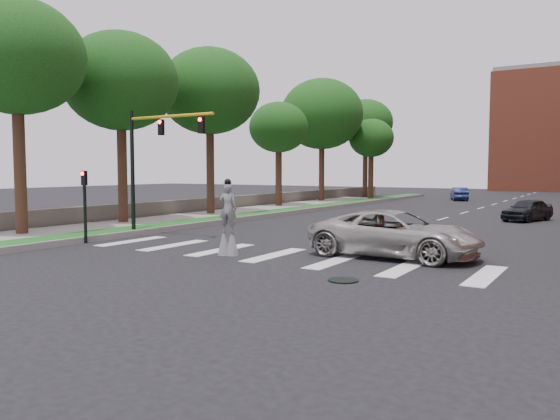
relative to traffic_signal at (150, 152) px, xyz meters
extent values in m
plane|color=black|center=(9.78, -3.00, -4.15)|extent=(160.00, 160.00, 0.00)
cube|color=#17531C|center=(-1.72, 17.00, -4.03)|extent=(2.00, 60.00, 0.25)
cube|color=gray|center=(-0.67, 17.00, -4.01)|extent=(0.20, 60.00, 0.28)
cube|color=gray|center=(-4.72, 7.00, -4.06)|extent=(4.00, 60.00, 0.18)
cube|color=#58534B|center=(-7.22, 19.00, -3.60)|extent=(0.50, 56.00, 1.10)
cylinder|color=black|center=(12.78, -5.00, -4.13)|extent=(0.90, 0.90, 0.04)
cylinder|color=black|center=(-1.22, 0.00, -1.05)|extent=(0.20, 0.20, 6.20)
cylinder|color=gold|center=(1.38, 0.00, 1.65)|extent=(5.20, 0.14, 0.14)
cube|color=black|center=(0.78, 0.00, 1.15)|extent=(0.28, 0.18, 0.75)
cylinder|color=#FF0C0C|center=(0.78, -0.10, 1.40)|extent=(0.18, 0.06, 0.18)
cube|color=black|center=(3.28, 0.00, 1.15)|extent=(0.28, 0.18, 0.75)
cylinder|color=#FF0C0C|center=(3.28, -0.10, 1.40)|extent=(0.18, 0.06, 0.18)
cylinder|color=black|center=(-0.52, -3.50, -2.65)|extent=(0.14, 0.14, 3.00)
cube|color=black|center=(-0.52, -3.50, -1.25)|extent=(0.25, 0.16, 0.65)
cylinder|color=#FF0C0C|center=(-0.52, -3.60, -1.05)|extent=(0.16, 0.05, 0.16)
cylinder|color=#392216|center=(7.12, -2.86, -3.72)|extent=(0.07, 0.07, 0.86)
cylinder|color=#392216|center=(6.81, -2.96, -3.72)|extent=(0.07, 0.07, 0.86)
cone|color=slate|center=(7.12, -2.86, -3.61)|extent=(0.52, 0.52, 1.08)
cone|color=slate|center=(6.81, -2.96, -3.61)|extent=(0.52, 0.52, 1.08)
imported|color=slate|center=(6.97, -2.91, -2.35)|extent=(0.79, 0.64, 1.88)
sphere|color=black|center=(6.97, -2.91, -1.34)|extent=(0.26, 0.26, 0.26)
cylinder|color=black|center=(6.97, -2.91, -1.39)|extent=(0.34, 0.34, 0.02)
cube|color=yellow|center=(6.92, -2.77, -1.83)|extent=(0.22, 0.05, 0.10)
imported|color=#ABA9A2|center=(12.56, 0.00, -3.27)|extent=(6.36, 3.01, 1.75)
imported|color=black|center=(14.77, 18.29, -3.43)|extent=(3.01, 4.53, 1.43)
imported|color=navy|center=(5.35, 39.84, -3.46)|extent=(2.82, 4.44, 1.38)
cylinder|color=#392216|center=(-5.04, -3.62, -0.63)|extent=(0.56, 0.56, 7.04)
ellipsoid|color=#113911|center=(-5.04, -3.62, 4.51)|extent=(6.49, 6.49, 5.52)
cylinder|color=#392216|center=(-5.34, 3.08, -0.78)|extent=(0.56, 0.56, 6.74)
ellipsoid|color=#113911|center=(-5.34, 3.08, 4.27)|extent=(6.73, 6.73, 5.72)
cylinder|color=#392216|center=(-4.96, 10.81, -0.66)|extent=(0.56, 0.56, 6.98)
ellipsoid|color=#113911|center=(-4.96, 10.81, 4.60)|extent=(7.07, 7.07, 6.01)
cylinder|color=#392216|center=(-5.25, 20.46, -1.34)|extent=(0.56, 0.56, 5.61)
ellipsoid|color=#113911|center=(-5.25, 20.46, 2.73)|extent=(5.08, 5.08, 4.32)
cylinder|color=#392216|center=(-5.70, 29.36, -0.78)|extent=(0.56, 0.56, 6.74)
ellipsoid|color=#113911|center=(-5.70, 29.36, 4.65)|extent=(8.24, 8.24, 7.00)
cylinder|color=#392216|center=(-5.31, 39.58, -0.60)|extent=(0.56, 0.56, 7.10)
ellipsoid|color=#113911|center=(-5.31, 39.58, 4.52)|extent=(6.27, 6.27, 5.33)
cylinder|color=#392216|center=(-2.44, 34.26, -1.45)|extent=(0.56, 0.56, 5.39)
ellipsoid|color=#113911|center=(-2.44, 34.26, 2.41)|extent=(4.69, 4.69, 3.99)
camera|label=1|loc=(19.53, -19.49, -0.87)|focal=35.00mm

